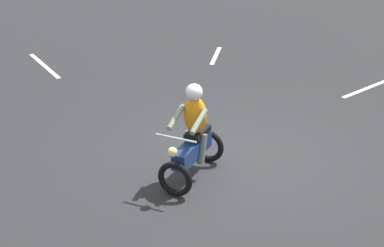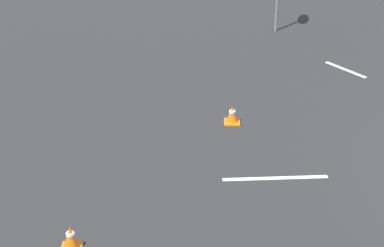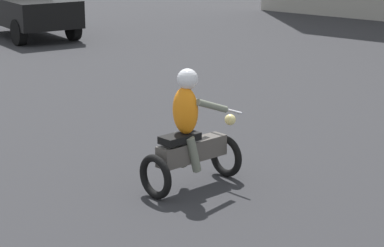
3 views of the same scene
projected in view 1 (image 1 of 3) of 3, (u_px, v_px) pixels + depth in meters
ground_plane at (234, 159)px, 13.15m from camera, size 120.00×120.00×0.00m
motorcycle_rider_foreground at (193, 138)px, 12.26m from camera, size 1.56×0.97×1.66m
lane_stripe_nw at (373, 86)px, 16.25m from camera, size 1.61×1.39×0.01m
lane_stripe_w at (216, 56)px, 18.01m from camera, size 1.26×0.13×0.01m
lane_stripe_sw at (45, 66)px, 17.38m from camera, size 1.49×1.26×0.01m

